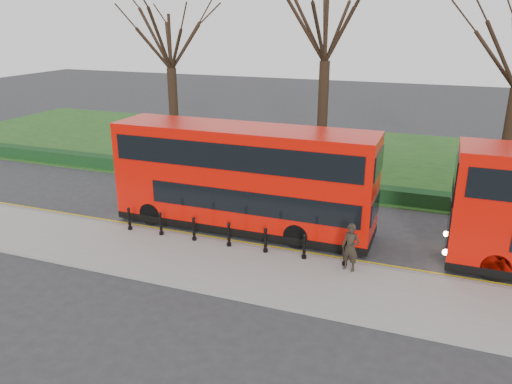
% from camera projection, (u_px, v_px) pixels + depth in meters
% --- Properties ---
extents(ground, '(120.00, 120.00, 0.00)m').
position_uv_depth(ground, '(223.00, 234.00, 22.46)').
color(ground, '#28282B').
rests_on(ground, ground).
extents(pavement, '(60.00, 4.00, 0.15)m').
position_uv_depth(pavement, '(192.00, 261.00, 19.79)').
color(pavement, gray).
rests_on(pavement, ground).
extents(kerb, '(60.00, 0.25, 0.16)m').
position_uv_depth(kerb, '(214.00, 241.00, 21.55)').
color(kerb, slate).
rests_on(kerb, ground).
extents(grass_verge, '(60.00, 18.00, 0.06)m').
position_uv_depth(grass_verge, '(309.00, 153.00, 35.70)').
color(grass_verge, '#1C4517').
rests_on(grass_verge, ground).
extents(hedge, '(60.00, 0.90, 0.80)m').
position_uv_depth(hedge, '(272.00, 182.00, 28.33)').
color(hedge, black).
rests_on(hedge, ground).
extents(yellow_line_outer, '(60.00, 0.10, 0.01)m').
position_uv_depth(yellow_line_outer, '(217.00, 240.00, 21.84)').
color(yellow_line_outer, yellow).
rests_on(yellow_line_outer, ground).
extents(yellow_line_inner, '(60.00, 0.10, 0.01)m').
position_uv_depth(yellow_line_inner, '(218.00, 238.00, 22.02)').
color(yellow_line_inner, yellow).
rests_on(yellow_line_inner, ground).
extents(tree_left, '(7.19, 7.19, 11.23)m').
position_uv_depth(tree_left, '(170.00, 35.00, 31.27)').
color(tree_left, black).
rests_on(tree_left, ground).
extents(tree_mid, '(8.02, 8.02, 12.53)m').
position_uv_depth(tree_mid, '(327.00, 19.00, 27.62)').
color(tree_mid, black).
rests_on(tree_mid, ground).
extents(bollard_row, '(9.91, 0.15, 1.00)m').
position_uv_depth(bollard_row, '(229.00, 235.00, 20.76)').
color(bollard_row, black).
rests_on(bollard_row, pavement).
extents(bus_lead, '(11.83, 2.72, 4.71)m').
position_uv_depth(bus_lead, '(243.00, 179.00, 22.37)').
color(bus_lead, red).
rests_on(bus_lead, ground).
extents(pedestrian, '(0.76, 0.59, 1.86)m').
position_uv_depth(pedestrian, '(350.00, 247.00, 18.62)').
color(pedestrian, black).
rests_on(pedestrian, pavement).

